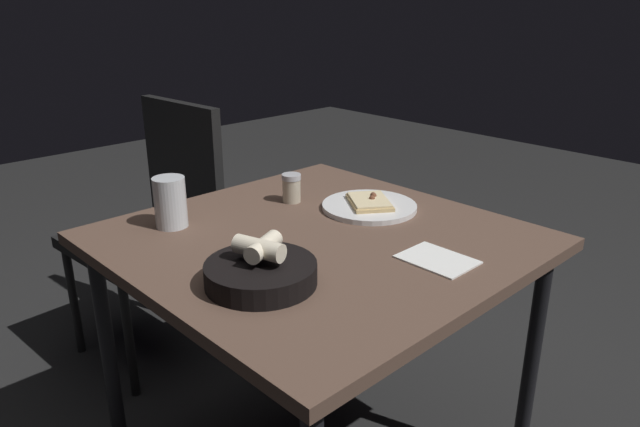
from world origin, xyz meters
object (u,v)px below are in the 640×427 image
pepper_shaker (291,190)px  chair_near (160,213)px  dining_table (318,260)px  pizza_plate (369,205)px  bread_basket (261,271)px  beer_glass (171,205)px

pepper_shaker → chair_near: 0.66m
pepper_shaker → chair_near: size_ratio=0.09×
dining_table → pizza_plate: 0.25m
chair_near → pizza_plate: bearing=14.2°
pizza_plate → pepper_shaker: bearing=-149.4°
pizza_plate → chair_near: chair_near is taller
dining_table → pizza_plate: size_ratio=3.55×
dining_table → pizza_plate: bearing=99.5°
bread_basket → pepper_shaker: 0.51m
beer_glass → chair_near: 0.65m
pepper_shaker → beer_glass: bearing=-101.1°
dining_table → pepper_shaker: (-0.23, 0.12, 0.10)m
dining_table → beer_glass: bearing=-143.0°
pepper_shaker → chair_near: (-0.62, -0.09, -0.22)m
bread_basket → pizza_plate: bearing=106.6°
bread_basket → beer_glass: (-0.41, 0.04, 0.03)m
dining_table → pepper_shaker: pepper_shaker is taller
dining_table → beer_glass: beer_glass is taller
beer_glass → dining_table: bearing=37.0°
chair_near → dining_table: bearing=-1.9°
chair_near → pepper_shaker: bearing=8.4°
bread_basket → chair_near: 1.03m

